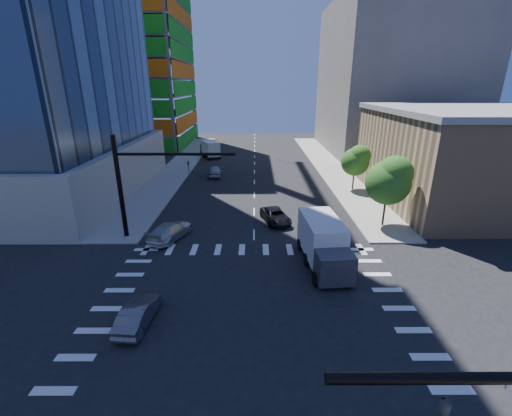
{
  "coord_description": "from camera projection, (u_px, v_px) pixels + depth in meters",
  "views": [
    {
      "loc": [
        0.12,
        -16.69,
        13.03
      ],
      "look_at": [
        0.18,
        8.0,
        4.06
      ],
      "focal_mm": 24.0,
      "sensor_mm": 36.0,
      "label": 1
    }
  ],
  "objects": [
    {
      "name": "ground",
      "position": [
        253.0,
        319.0,
        20.13
      ],
      "size": [
        160.0,
        160.0,
        0.0
      ],
      "primitive_type": "plane",
      "color": "black",
      "rests_on": "ground"
    },
    {
      "name": "road_markings",
      "position": [
        253.0,
        319.0,
        20.13
      ],
      "size": [
        20.0,
        20.0,
        0.01
      ],
      "primitive_type": "cube",
      "color": "silver",
      "rests_on": "ground"
    },
    {
      "name": "sidewalk_ne",
      "position": [
        328.0,
        165.0,
        57.73
      ],
      "size": [
        5.0,
        60.0,
        0.15
      ],
      "primitive_type": "cube",
      "color": "gray",
      "rests_on": "ground"
    },
    {
      "name": "sidewalk_nw",
      "position": [
        180.0,
        166.0,
        57.67
      ],
      "size": [
        5.0,
        60.0,
        0.15
      ],
      "primitive_type": "cube",
      "color": "gray",
      "rests_on": "ground"
    },
    {
      "name": "construction_building",
      "position": [
        121.0,
        24.0,
        69.87
      ],
      "size": [
        25.16,
        34.5,
        70.6
      ],
      "color": "slate",
      "rests_on": "ground"
    },
    {
      "name": "commercial_building",
      "position": [
        473.0,
        156.0,
        39.06
      ],
      "size": [
        20.5,
        22.5,
        10.6
      ],
      "color": "tan",
      "rests_on": "ground"
    },
    {
      "name": "bg_building_ne",
      "position": [
        392.0,
        79.0,
        67.11
      ],
      "size": [
        24.0,
        30.0,
        28.0
      ],
      "primitive_type": "cube",
      "color": "#615C57",
      "rests_on": "ground"
    },
    {
      "name": "signal_mast_nw",
      "position": [
        136.0,
        178.0,
        29.04
      ],
      "size": [
        10.2,
        0.4,
        9.0
      ],
      "color": "black",
      "rests_on": "sidewalk_nw"
    },
    {
      "name": "tree_south",
      "position": [
        390.0,
        180.0,
        31.63
      ],
      "size": [
        4.16,
        4.16,
        6.82
      ],
      "color": "#382316",
      "rests_on": "sidewalk_ne"
    },
    {
      "name": "tree_north",
      "position": [
        357.0,
        160.0,
        43.15
      ],
      "size": [
        3.54,
        3.52,
        5.78
      ],
      "color": "#382316",
      "rests_on": "sidewalk_ne"
    },
    {
      "name": "car_nb_far",
      "position": [
        276.0,
        216.0,
        34.06
      ],
      "size": [
        3.34,
        5.1,
        1.3
      ],
      "primitive_type": "imported",
      "rotation": [
        0.0,
        0.0,
        0.27
      ],
      "color": "black",
      "rests_on": "ground"
    },
    {
      "name": "car_sb_near",
      "position": [
        170.0,
        231.0,
        30.41
      ],
      "size": [
        3.78,
        5.54,
        1.49
      ],
      "primitive_type": "imported",
      "rotation": [
        0.0,
        0.0,
        2.78
      ],
      "color": "silver",
      "rests_on": "ground"
    },
    {
      "name": "car_sb_mid",
      "position": [
        215.0,
        171.0,
        51.06
      ],
      "size": [
        2.19,
        4.77,
        1.59
      ],
      "primitive_type": "imported",
      "rotation": [
        0.0,
        0.0,
        3.21
      ],
      "color": "#93979A",
      "rests_on": "ground"
    },
    {
      "name": "car_sb_cross",
      "position": [
        138.0,
        314.0,
        19.53
      ],
      "size": [
        1.74,
        4.18,
        1.34
      ],
      "primitive_type": "imported",
      "rotation": [
        0.0,
        0.0,
        3.06
      ],
      "color": "#515056",
      "rests_on": "ground"
    },
    {
      "name": "box_truck_near",
      "position": [
        325.0,
        248.0,
        25.45
      ],
      "size": [
        3.32,
        6.79,
        3.45
      ],
      "rotation": [
        0.0,
        0.0,
        0.08
      ],
      "color": "black",
      "rests_on": "ground"
    },
    {
      "name": "box_truck_far",
      "position": [
        210.0,
        150.0,
        64.48
      ],
      "size": [
        4.56,
        6.37,
        3.07
      ],
      "rotation": [
        0.0,
        0.0,
        3.54
      ],
      "color": "black",
      "rests_on": "ground"
    }
  ]
}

